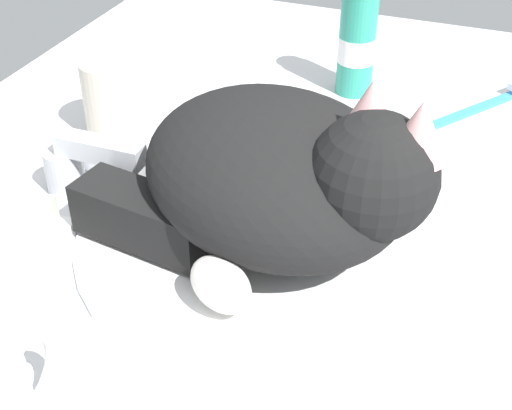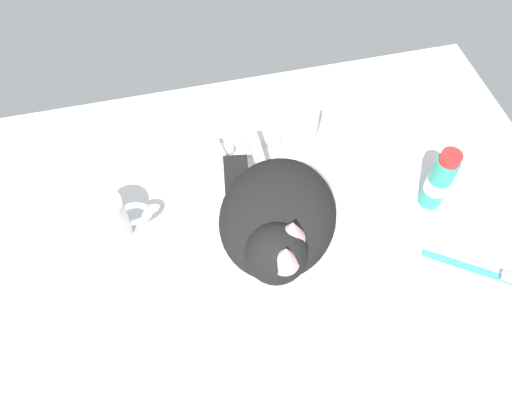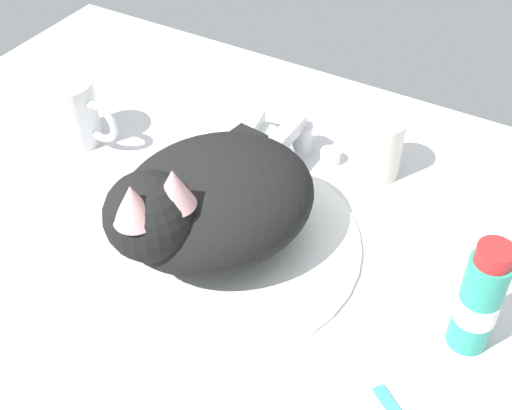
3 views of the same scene
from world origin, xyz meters
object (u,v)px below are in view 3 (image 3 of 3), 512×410
Objects in this scene: soap_bar at (235,121)px; toothpaste_bottle at (479,300)px; coffee_mug at (74,113)px; rinse_cup at (379,147)px; cat at (205,201)px; faucet at (295,139)px.

toothpaste_bottle is at bearing -25.31° from soap_bar.
rinse_cup is at bearing 20.22° from coffee_mug.
faucet is at bearing 88.04° from cat.
toothpaste_bottle is at bearing -48.06° from rinse_cup.
rinse_cup is 1.14× the size of soap_bar.
faucet is 0.91× the size of toothpaste_bottle.
faucet reaches higher than soap_bar.
coffee_mug is 1.55× the size of soap_bar.
soap_bar is 0.54× the size of toothpaste_bottle.
faucet is 1.09× the size of coffee_mug.
coffee_mug is 58.23cm from toothpaste_bottle.
cat is 2.72× the size of coffee_mug.
coffee_mug is 22.21cm from soap_bar.
rinse_cup is 20.71cm from soap_bar.
coffee_mug is at bearing 173.54° from toothpaste_bottle.
cat is 2.27× the size of toothpaste_bottle.
cat is at bearing -66.92° from soap_bar.
faucet is at bearing 23.38° from coffee_mug.
toothpaste_bottle is at bearing -32.07° from faucet.
rinse_cup reaches higher than soap_bar.
coffee_mug is at bearing -159.78° from rinse_cup.
rinse_cup is (11.00, 2.26, 1.39)cm from faucet.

